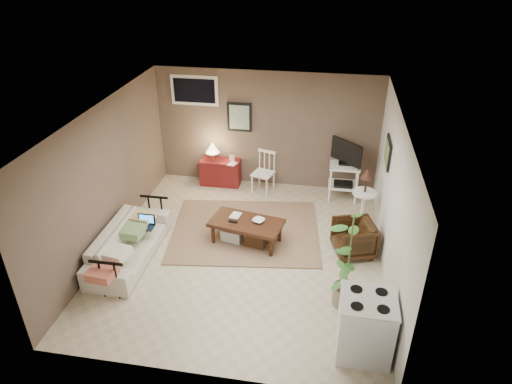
% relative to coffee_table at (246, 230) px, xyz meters
% --- Properties ---
extents(floor, '(5.00, 5.00, 0.00)m').
position_rel_coffee_table_xyz_m(floor, '(0.01, -0.26, -0.25)').
color(floor, '#C1B293').
rests_on(floor, ground).
extents(art_back, '(0.50, 0.03, 0.60)m').
position_rel_coffee_table_xyz_m(art_back, '(-0.54, 2.21, 1.20)').
color(art_back, black).
extents(art_right, '(0.03, 0.60, 0.45)m').
position_rel_coffee_table_xyz_m(art_right, '(2.24, 0.79, 1.27)').
color(art_right, black).
extents(window, '(0.96, 0.03, 0.60)m').
position_rel_coffee_table_xyz_m(window, '(-1.44, 2.21, 1.70)').
color(window, white).
extents(rug, '(2.82, 2.37, 0.02)m').
position_rel_coffee_table_xyz_m(rug, '(-0.08, 0.33, -0.24)').
color(rug, '#8E6E52').
rests_on(rug, floor).
extents(coffee_table, '(1.30, 0.85, 0.46)m').
position_rel_coffee_table_xyz_m(coffee_table, '(0.00, 0.00, 0.00)').
color(coffee_table, '#3A190F').
rests_on(coffee_table, floor).
extents(sofa, '(0.56, 1.92, 0.75)m').
position_rel_coffee_table_xyz_m(sofa, '(-1.79, -0.73, 0.12)').
color(sofa, beige).
rests_on(sofa, floor).
extents(sofa_pillows, '(0.37, 1.82, 0.13)m').
position_rel_coffee_table_xyz_m(sofa_pillows, '(-1.74, -0.95, 0.21)').
color(sofa_pillows, '#F0E3C7').
rests_on(sofa_pillows, sofa).
extents(sofa_end_rails, '(0.52, 1.91, 0.64)m').
position_rel_coffee_table_xyz_m(sofa_end_rails, '(-1.68, -0.73, 0.07)').
color(sofa_end_rails, black).
rests_on(sofa_end_rails, floor).
extents(laptop, '(0.29, 0.21, 0.20)m').
position_rel_coffee_table_xyz_m(laptop, '(-1.61, -0.40, 0.23)').
color(laptop, black).
rests_on(laptop, sofa).
extents(red_console, '(0.83, 0.37, 0.96)m').
position_rel_coffee_table_xyz_m(red_console, '(-0.94, 2.02, 0.08)').
color(red_console, maroon).
rests_on(red_console, floor).
extents(spindle_chair, '(0.49, 0.49, 0.86)m').
position_rel_coffee_table_xyz_m(spindle_chair, '(0.01, 1.86, 0.15)').
color(spindle_chair, white).
rests_on(spindle_chair, floor).
extents(tv_stand, '(0.58, 0.54, 1.23)m').
position_rel_coffee_table_xyz_m(tv_stand, '(1.62, 1.83, 0.40)').
color(tv_stand, white).
rests_on(tv_stand, floor).
extents(side_table, '(0.43, 0.43, 1.15)m').
position_rel_coffee_table_xyz_m(side_table, '(1.96, 0.88, 0.46)').
color(side_table, white).
rests_on(side_table, floor).
extents(armchair, '(0.74, 0.76, 0.64)m').
position_rel_coffee_table_xyz_m(armchair, '(1.80, 0.01, 0.07)').
color(armchair, black).
rests_on(armchair, floor).
extents(potted_plant, '(0.38, 0.38, 1.53)m').
position_rel_coffee_table_xyz_m(potted_plant, '(1.66, -1.23, 0.56)').
color(potted_plant, gray).
rests_on(potted_plant, floor).
extents(stove, '(0.67, 0.62, 0.88)m').
position_rel_coffee_table_xyz_m(stove, '(1.89, -2.08, 0.18)').
color(stove, silver).
rests_on(stove, floor).
extents(bowl, '(0.20, 0.12, 0.20)m').
position_rel_coffee_table_xyz_m(bowl, '(0.21, 0.02, 0.28)').
color(bowl, '#3A190F').
rests_on(bowl, coffee_table).
extents(book_table, '(0.16, 0.05, 0.22)m').
position_rel_coffee_table_xyz_m(book_table, '(-0.29, 0.15, 0.29)').
color(book_table, '#3A190F').
rests_on(book_table, coffee_table).
extents(book_console, '(0.16, 0.06, 0.21)m').
position_rel_coffee_table_xyz_m(book_console, '(-0.71, 1.89, 0.40)').
color(book_console, '#3A190F').
rests_on(book_console, red_console).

